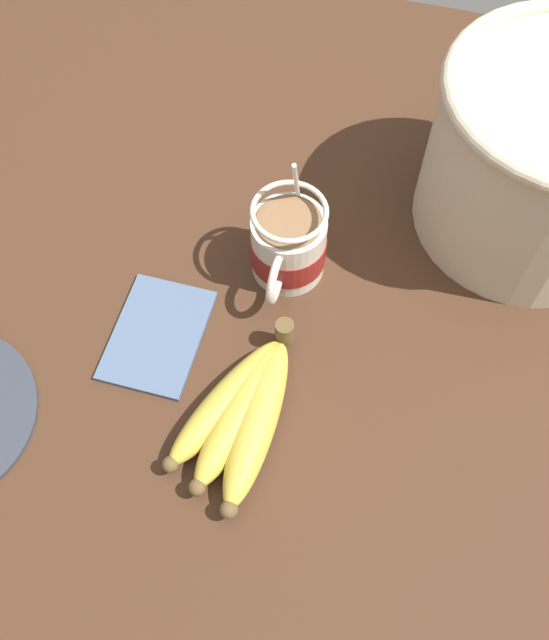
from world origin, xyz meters
TOP-DOWN VIEW (x-y plane):
  - table at (0.00, 0.00)cm, footprint 118.16×118.16cm
  - coffee_mug at (-8.08, -3.21)cm, footprint 14.28×8.49cm
  - banana_bunch at (11.27, -2.76)cm, footprint 21.22×10.71cm
  - woven_basket at (-22.63, 21.94)cm, footprint 26.99×26.99cm
  - napkin at (4.44, -14.59)cm, footprint 13.64×9.59cm

SIDE VIEW (x-z plane):
  - table at x=0.00cm, z-range 0.00..2.82cm
  - napkin at x=4.44cm, z-range 2.82..3.42cm
  - banana_bunch at x=11.27cm, z-range 2.60..6.92cm
  - coffee_mug at x=-8.08cm, z-range -0.65..15.13cm
  - woven_basket at x=-22.63cm, z-range 3.27..23.81cm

